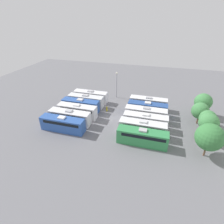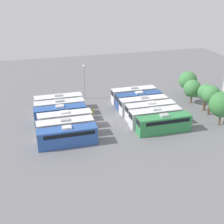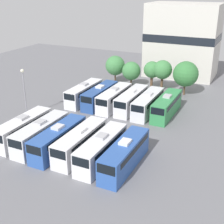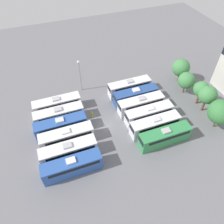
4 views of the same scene
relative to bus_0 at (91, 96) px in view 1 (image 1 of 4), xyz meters
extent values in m
plane|color=slate|center=(8.07, 8.67, -1.82)|extent=(111.94, 111.94, 0.00)
cube|color=white|center=(0.00, -0.03, -0.16)|extent=(2.54, 10.38, 3.31)
cube|color=black|center=(0.00, 0.23, 0.78)|extent=(2.58, 8.82, 0.73)
cube|color=black|center=(0.00, -5.21, 0.76)|extent=(2.24, 0.08, 1.16)
cube|color=#B2B2B7|center=(0.00, -0.03, 1.67)|extent=(1.20, 1.60, 0.35)
cube|color=silver|center=(3.31, -0.23, -0.16)|extent=(2.54, 10.38, 3.31)
cube|color=black|center=(3.31, 0.03, 0.78)|extent=(2.58, 8.82, 0.73)
cube|color=black|center=(3.31, -5.41, 0.76)|extent=(2.24, 0.08, 1.16)
cube|color=#B2B2B7|center=(3.31, -0.23, 1.67)|extent=(1.20, 1.60, 0.35)
cube|color=#2D56A8|center=(6.43, -0.45, -0.16)|extent=(2.54, 10.38, 3.31)
cube|color=black|center=(6.43, -0.19, 0.78)|extent=(2.58, 8.82, 0.73)
cube|color=black|center=(6.43, -5.63, 0.76)|extent=(2.24, 0.08, 1.16)
cube|color=silver|center=(6.43, -0.45, 1.67)|extent=(1.20, 1.60, 0.35)
cube|color=silver|center=(9.60, 0.04, -0.16)|extent=(2.54, 10.38, 3.31)
cube|color=black|center=(9.60, 0.30, 0.78)|extent=(2.58, 8.82, 0.73)
cube|color=black|center=(9.60, -5.14, 0.76)|extent=(2.24, 0.08, 1.16)
cube|color=white|center=(9.60, 0.04, 1.67)|extent=(1.20, 1.60, 0.35)
cube|color=silver|center=(12.95, -0.34, -0.16)|extent=(2.54, 10.38, 3.31)
cube|color=black|center=(12.95, -0.08, 0.78)|extent=(2.58, 8.82, 0.73)
cube|color=black|center=(12.95, -5.52, 0.76)|extent=(2.24, 0.08, 1.16)
cube|color=#B2B2B7|center=(12.95, -0.34, 1.67)|extent=(1.20, 1.60, 0.35)
cube|color=#2D56A8|center=(16.22, -0.44, -0.16)|extent=(2.54, 10.38, 3.31)
cube|color=black|center=(16.22, -0.18, 0.78)|extent=(2.58, 8.82, 0.73)
cube|color=black|center=(16.22, -5.62, 0.76)|extent=(2.24, 0.08, 1.16)
cube|color=white|center=(16.22, -0.44, 1.67)|extent=(1.20, 1.60, 0.35)
cube|color=white|center=(-0.09, 17.49, -0.16)|extent=(2.54, 10.38, 3.31)
cube|color=black|center=(-0.09, 17.75, 0.78)|extent=(2.58, 8.82, 0.73)
cube|color=black|center=(-0.09, 12.31, 0.76)|extent=(2.24, 0.08, 1.16)
cube|color=#B2B2B7|center=(-0.09, 17.49, 1.67)|extent=(1.20, 1.60, 0.35)
cube|color=#284C93|center=(3.31, 17.57, -0.16)|extent=(2.54, 10.38, 3.31)
cube|color=black|center=(3.31, 17.83, 0.78)|extent=(2.58, 8.82, 0.73)
cube|color=black|center=(3.31, 12.39, 0.76)|extent=(2.24, 0.08, 1.16)
cube|color=white|center=(3.31, 17.57, 1.67)|extent=(1.20, 1.60, 0.35)
cube|color=white|center=(6.32, 17.49, -0.16)|extent=(2.54, 10.38, 3.31)
cube|color=black|center=(6.32, 17.75, 0.78)|extent=(2.58, 8.82, 0.73)
cube|color=black|center=(6.32, 12.31, 0.76)|extent=(2.24, 0.08, 1.16)
cube|color=#B2B2B7|center=(6.32, 17.49, 1.67)|extent=(1.20, 1.60, 0.35)
cube|color=silver|center=(9.63, 17.77, -0.16)|extent=(2.54, 10.38, 3.31)
cube|color=black|center=(9.63, 18.03, 0.78)|extent=(2.58, 8.82, 0.73)
cube|color=black|center=(9.63, 12.59, 0.76)|extent=(2.24, 0.08, 1.16)
cube|color=white|center=(9.63, 17.77, 1.67)|extent=(1.20, 1.60, 0.35)
cube|color=silver|center=(12.83, 17.51, -0.16)|extent=(2.54, 10.38, 3.31)
cube|color=black|center=(12.83, 17.77, 0.78)|extent=(2.58, 8.82, 0.73)
cube|color=black|center=(12.83, 12.33, 0.76)|extent=(2.24, 0.08, 1.16)
cube|color=silver|center=(12.83, 17.51, 1.67)|extent=(1.20, 1.60, 0.35)
cube|color=#338C4C|center=(16.10, 17.86, -0.16)|extent=(2.54, 10.38, 3.31)
cube|color=black|center=(16.10, 18.12, 0.78)|extent=(2.58, 8.82, 0.73)
cube|color=black|center=(16.10, 12.68, 0.76)|extent=(2.24, 0.08, 1.16)
cube|color=#B2B2B7|center=(16.10, 17.86, 1.67)|extent=(1.20, 1.60, 0.35)
cylinder|color=gold|center=(4.58, 6.58, -1.13)|extent=(0.36, 0.36, 1.37)
sphere|color=tan|center=(4.58, 6.58, -0.33)|extent=(0.24, 0.24, 0.24)
cylinder|color=gray|center=(-5.23, 6.84, 2.14)|extent=(0.20, 0.20, 7.92)
sphere|color=#EAE5C6|center=(-5.23, 6.84, 6.28)|extent=(0.60, 0.60, 0.60)
cylinder|color=brown|center=(-0.04, 31.37, -0.57)|extent=(0.32, 0.32, 2.49)
sphere|color=#428447|center=(-0.04, 31.37, 2.22)|extent=(4.42, 4.42, 4.42)
cylinder|color=brown|center=(4.42, 30.12, -0.73)|extent=(0.36, 0.36, 2.18)
sphere|color=#428447|center=(4.42, 30.12, 1.77)|extent=(4.03, 4.03, 4.03)
cylinder|color=brown|center=(8.89, 30.86, -0.34)|extent=(0.55, 0.55, 2.97)
sphere|color=#428447|center=(8.89, 30.86, 2.40)|extent=(3.57, 3.57, 3.57)
cylinder|color=brown|center=(11.27, 30.58, -0.24)|extent=(0.52, 0.52, 3.16)
sphere|color=#428447|center=(11.27, 30.58, 2.73)|extent=(3.97, 3.97, 3.97)
cylinder|color=brown|center=(16.30, 29.87, -0.51)|extent=(0.34, 0.34, 2.61)
sphere|color=#387A3D|center=(16.30, 29.87, 2.58)|extent=(5.10, 5.10, 5.10)
camera|label=1|loc=(45.51, 19.76, 22.11)|focal=28.00mm
camera|label=2|loc=(64.40, -5.97, 25.76)|focal=50.00mm
camera|label=3|loc=(29.25, -31.23, 19.40)|focal=50.00mm
camera|label=4|loc=(36.99, -0.82, 33.49)|focal=35.00mm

